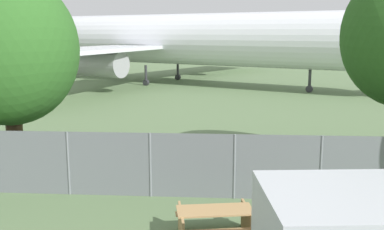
{
  "coord_description": "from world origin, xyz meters",
  "views": [
    {
      "loc": [
        2.16,
        -2.67,
        4.99
      ],
      "look_at": [
        1.06,
        13.33,
        2.0
      ],
      "focal_mm": 42.0,
      "sensor_mm": 36.0,
      "label": 1
    }
  ],
  "objects": [
    {
      "name": "perimeter_fence",
      "position": [
        -0.0,
        10.33,
        1.0
      ],
      "size": [
        56.07,
        0.07,
        2.0
      ],
      "color": "slate",
      "rests_on": "ground"
    },
    {
      "name": "picnic_bench_near_cabin",
      "position": [
        2.01,
        7.58,
        0.48
      ],
      "size": [
        2.05,
        1.69,
        0.76
      ],
      "rotation": [
        0.0,
        0.0,
        0.17
      ],
      "color": "tan",
      "rests_on": "ground"
    },
    {
      "name": "tree_behind_benches",
      "position": [
        -4.84,
        11.68,
        4.39
      ],
      "size": [
        4.55,
        4.55,
        6.91
      ],
      "color": "#4C3823",
      "rests_on": "ground"
    },
    {
      "name": "airplane",
      "position": [
        -2.45,
        40.74,
        4.2
      ],
      "size": [
        46.59,
        38.0,
        13.73
      ],
      "rotation": [
        0.0,
        0.0,
        -0.45
      ],
      "color": "silver",
      "rests_on": "ground"
    }
  ]
}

